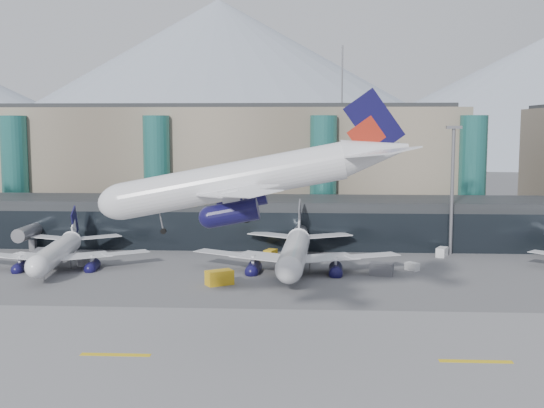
{
  "coord_description": "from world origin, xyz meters",
  "views": [
    {
      "loc": [
        1.63,
        -88.08,
        25.78
      ],
      "look_at": [
        -4.91,
        32.0,
        11.78
      ],
      "focal_mm": 45.0,
      "sensor_mm": 36.0,
      "label": 1
    }
  ],
  "objects_px": {
    "veh_a": "(86,260)",
    "veh_f": "(40,254)",
    "jet_parked_left": "(60,244)",
    "veh_d": "(442,252)",
    "veh_b": "(270,254)",
    "lightmast_mid": "(452,183)",
    "veh_g": "(412,267)",
    "veh_h": "(219,278)",
    "veh_c": "(382,269)",
    "jet_parked_mid": "(296,243)",
    "hero_jet": "(263,167)"
  },
  "relations": [
    {
      "from": "veh_a",
      "to": "veh_f",
      "type": "bearing_deg",
      "value": 124.1
    },
    {
      "from": "jet_parked_left",
      "to": "veh_d",
      "type": "distance_m",
      "value": 72.8
    },
    {
      "from": "veh_a",
      "to": "veh_b",
      "type": "bearing_deg",
      "value": -16.81
    },
    {
      "from": "lightmast_mid",
      "to": "veh_g",
      "type": "relative_size",
      "value": 10.57
    },
    {
      "from": "veh_b",
      "to": "veh_h",
      "type": "height_order",
      "value": "veh_h"
    },
    {
      "from": "veh_c",
      "to": "veh_d",
      "type": "distance_m",
      "value": 22.12
    },
    {
      "from": "veh_a",
      "to": "veh_g",
      "type": "distance_m",
      "value": 59.44
    },
    {
      "from": "jet_parked_left",
      "to": "veh_d",
      "type": "height_order",
      "value": "jet_parked_left"
    },
    {
      "from": "lightmast_mid",
      "to": "veh_h",
      "type": "xyz_separation_m",
      "value": [
        -42.76,
        -28.61,
        -13.23
      ]
    },
    {
      "from": "veh_d",
      "to": "veh_b",
      "type": "bearing_deg",
      "value": 121.28
    },
    {
      "from": "jet_parked_mid",
      "to": "veh_c",
      "type": "relative_size",
      "value": 9.9
    },
    {
      "from": "veh_a",
      "to": "veh_b",
      "type": "relative_size",
      "value": 1.17
    },
    {
      "from": "veh_b",
      "to": "veh_a",
      "type": "bearing_deg",
      "value": 126.29
    },
    {
      "from": "veh_b",
      "to": "veh_d",
      "type": "bearing_deg",
      "value": -62.22
    },
    {
      "from": "veh_d",
      "to": "veh_g",
      "type": "distance_m",
      "value": 15.32
    },
    {
      "from": "veh_h",
      "to": "veh_b",
      "type": "bearing_deg",
      "value": 41.36
    },
    {
      "from": "lightmast_mid",
      "to": "veh_c",
      "type": "xyz_separation_m",
      "value": [
        -15.76,
        -20.09,
        -13.33
      ]
    },
    {
      "from": "veh_d",
      "to": "veh_f",
      "type": "bearing_deg",
      "value": 120.64
    },
    {
      "from": "veh_b",
      "to": "veh_g",
      "type": "xyz_separation_m",
      "value": [
        25.84,
        -9.85,
        -0.13
      ]
    },
    {
      "from": "jet_parked_left",
      "to": "veh_a",
      "type": "relative_size",
      "value": 9.95
    },
    {
      "from": "jet_parked_mid",
      "to": "veh_g",
      "type": "xyz_separation_m",
      "value": [
        20.78,
        -0.45,
        -4.04
      ]
    },
    {
      "from": "jet_parked_left",
      "to": "lightmast_mid",
      "type": "bearing_deg",
      "value": -84.55
    },
    {
      "from": "veh_b",
      "to": "veh_c",
      "type": "bearing_deg",
      "value": -103.06
    },
    {
      "from": "veh_a",
      "to": "veh_d",
      "type": "xyz_separation_m",
      "value": [
        67.19,
        11.87,
        -0.05
      ]
    },
    {
      "from": "jet_parked_left",
      "to": "veh_h",
      "type": "height_order",
      "value": "jet_parked_left"
    },
    {
      "from": "jet_parked_mid",
      "to": "veh_b",
      "type": "bearing_deg",
      "value": 30.55
    },
    {
      "from": "veh_c",
      "to": "jet_parked_mid",
      "type": "bearing_deg",
      "value": 179.25
    },
    {
      "from": "veh_b",
      "to": "veh_c",
      "type": "distance_m",
      "value": 24.45
    },
    {
      "from": "veh_a",
      "to": "veh_f",
      "type": "distance_m",
      "value": 11.78
    },
    {
      "from": "jet_parked_mid",
      "to": "veh_a",
      "type": "bearing_deg",
      "value": 90.94
    },
    {
      "from": "lightmast_mid",
      "to": "veh_d",
      "type": "bearing_deg",
      "value": -128.91
    },
    {
      "from": "veh_f",
      "to": "veh_h",
      "type": "xyz_separation_m",
      "value": [
        37.26,
        -19.04,
        0.16
      ]
    },
    {
      "from": "jet_parked_left",
      "to": "veh_c",
      "type": "bearing_deg",
      "value": -100.92
    },
    {
      "from": "veh_f",
      "to": "veh_a",
      "type": "bearing_deg",
      "value": -119.64
    },
    {
      "from": "veh_b",
      "to": "veh_h",
      "type": "bearing_deg",
      "value": -175.16
    },
    {
      "from": "veh_c",
      "to": "veh_b",
      "type": "bearing_deg",
      "value": 161.45
    },
    {
      "from": "jet_parked_left",
      "to": "hero_jet",
      "type": "bearing_deg",
      "value": -142.49
    },
    {
      "from": "veh_d",
      "to": "veh_h",
      "type": "xyz_separation_m",
      "value": [
        -40.61,
        -25.95,
        0.28
      ]
    },
    {
      "from": "veh_a",
      "to": "veh_f",
      "type": "relative_size",
      "value": 0.92
    },
    {
      "from": "jet_parked_mid",
      "to": "veh_h",
      "type": "xyz_separation_m",
      "value": [
        -12.07,
        -13.19,
        -3.56
      ]
    },
    {
      "from": "veh_c",
      "to": "veh_h",
      "type": "relative_size",
      "value": 0.92
    },
    {
      "from": "lightmast_mid",
      "to": "jet_parked_left",
      "type": "distance_m",
      "value": 76.05
    },
    {
      "from": "hero_jet",
      "to": "veh_d",
      "type": "xyz_separation_m",
      "value": [
        31.56,
        54.35,
        -19.96
      ]
    },
    {
      "from": "veh_g",
      "to": "veh_h",
      "type": "xyz_separation_m",
      "value": [
        -32.85,
        -12.74,
        0.48
      ]
    },
    {
      "from": "lightmast_mid",
      "to": "hero_jet",
      "type": "xyz_separation_m",
      "value": [
        -33.71,
        -57.01,
        6.44
      ]
    },
    {
      "from": "veh_f",
      "to": "veh_d",
      "type": "bearing_deg",
      "value": -89.7
    },
    {
      "from": "lightmast_mid",
      "to": "hero_jet",
      "type": "height_order",
      "value": "hero_jet"
    },
    {
      "from": "hero_jet",
      "to": "veh_g",
      "type": "height_order",
      "value": "hero_jet"
    },
    {
      "from": "veh_f",
      "to": "veh_g",
      "type": "bearing_deg",
      "value": -99.9
    },
    {
      "from": "jet_parked_mid",
      "to": "hero_jet",
      "type": "bearing_deg",
      "value": 178.12
    }
  ]
}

